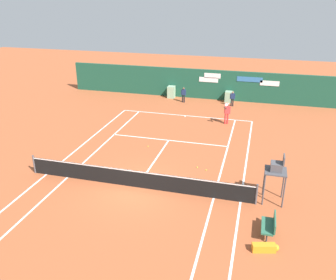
{
  "coord_description": "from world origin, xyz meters",
  "views": [
    {
      "loc": [
        5.68,
        -14.82,
        9.39
      ],
      "look_at": [
        0.43,
        4.62,
        0.8
      ],
      "focal_mm": 37.59,
      "sensor_mm": 36.0,
      "label": 1
    }
  ],
  "objects_px": {
    "equipment_bag": "(266,248)",
    "tennis_ball_by_sideline": "(148,146)",
    "ball_kid_centre_post": "(232,98)",
    "tennis_ball_mid_court": "(197,167)",
    "player_bench": "(270,225)",
    "ball_kid_left_post": "(183,94)",
    "tennis_ball_near_service_line": "(206,170)",
    "player_on_baseline": "(227,112)",
    "umpire_chair": "(276,170)"
  },
  "relations": [
    {
      "from": "tennis_ball_near_service_line",
      "to": "umpire_chair",
      "type": "bearing_deg",
      "value": -32.11
    },
    {
      "from": "umpire_chair",
      "to": "tennis_ball_mid_court",
      "type": "height_order",
      "value": "umpire_chair"
    },
    {
      "from": "umpire_chair",
      "to": "player_bench",
      "type": "bearing_deg",
      "value": 177.08
    },
    {
      "from": "ball_kid_centre_post",
      "to": "tennis_ball_by_sideline",
      "type": "height_order",
      "value": "ball_kid_centre_post"
    },
    {
      "from": "ball_kid_left_post",
      "to": "tennis_ball_mid_court",
      "type": "bearing_deg",
      "value": 113.23
    },
    {
      "from": "equipment_bag",
      "to": "ball_kid_centre_post",
      "type": "distance_m",
      "value": 18.81
    },
    {
      "from": "tennis_ball_near_service_line",
      "to": "ball_kid_left_post",
      "type": "bearing_deg",
      "value": 108.38
    },
    {
      "from": "umpire_chair",
      "to": "player_on_baseline",
      "type": "xyz_separation_m",
      "value": [
        -3.36,
        10.15,
        -0.68
      ]
    },
    {
      "from": "equipment_bag",
      "to": "tennis_ball_mid_court",
      "type": "xyz_separation_m",
      "value": [
        -3.9,
        6.19,
        -0.13
      ]
    },
    {
      "from": "umpire_chair",
      "to": "player_on_baseline",
      "type": "distance_m",
      "value": 10.72
    },
    {
      "from": "player_bench",
      "to": "ball_kid_left_post",
      "type": "xyz_separation_m",
      "value": [
        -7.63,
        17.48,
        0.29
      ]
    },
    {
      "from": "ball_kid_centre_post",
      "to": "tennis_ball_by_sideline",
      "type": "xyz_separation_m",
      "value": [
        -4.4,
        -10.27,
        -0.73
      ]
    },
    {
      "from": "umpire_chair",
      "to": "player_bench",
      "type": "relative_size",
      "value": 2.04
    },
    {
      "from": "ball_kid_centre_post",
      "to": "tennis_ball_mid_court",
      "type": "height_order",
      "value": "ball_kid_centre_post"
    },
    {
      "from": "tennis_ball_mid_court",
      "to": "tennis_ball_near_service_line",
      "type": "distance_m",
      "value": 0.57
    },
    {
      "from": "player_bench",
      "to": "equipment_bag",
      "type": "bearing_deg",
      "value": 174.31
    },
    {
      "from": "tennis_ball_by_sideline",
      "to": "equipment_bag",
      "type": "bearing_deg",
      "value": -47.62
    },
    {
      "from": "ball_kid_centre_post",
      "to": "tennis_ball_by_sideline",
      "type": "distance_m",
      "value": 11.2
    },
    {
      "from": "ball_kid_centre_post",
      "to": "tennis_ball_by_sideline",
      "type": "bearing_deg",
      "value": 71.62
    },
    {
      "from": "player_bench",
      "to": "ball_kid_left_post",
      "type": "distance_m",
      "value": 19.07
    },
    {
      "from": "player_on_baseline",
      "to": "tennis_ball_mid_court",
      "type": "distance_m",
      "value": 7.8
    },
    {
      "from": "player_bench",
      "to": "umpire_chair",
      "type": "bearing_deg",
      "value": -2.92
    },
    {
      "from": "tennis_ball_near_service_line",
      "to": "tennis_ball_by_sideline",
      "type": "xyz_separation_m",
      "value": [
        -4.19,
        2.27,
        0.0
      ]
    },
    {
      "from": "player_on_baseline",
      "to": "tennis_ball_near_service_line",
      "type": "height_order",
      "value": "player_on_baseline"
    },
    {
      "from": "player_bench",
      "to": "ball_kid_centre_post",
      "type": "bearing_deg",
      "value": 10.52
    },
    {
      "from": "umpire_chair",
      "to": "player_bench",
      "type": "distance_m",
      "value": 2.93
    },
    {
      "from": "player_on_baseline",
      "to": "ball_kid_centre_post",
      "type": "distance_m",
      "value": 4.64
    },
    {
      "from": "player_bench",
      "to": "player_on_baseline",
      "type": "relative_size",
      "value": 0.65
    },
    {
      "from": "ball_kid_centre_post",
      "to": "tennis_ball_near_service_line",
      "type": "bearing_deg",
      "value": 93.84
    },
    {
      "from": "umpire_chair",
      "to": "tennis_ball_by_sideline",
      "type": "height_order",
      "value": "umpire_chair"
    },
    {
      "from": "equipment_bag",
      "to": "tennis_ball_by_sideline",
      "type": "height_order",
      "value": "equipment_bag"
    },
    {
      "from": "umpire_chair",
      "to": "player_on_baseline",
      "type": "bearing_deg",
      "value": 18.33
    },
    {
      "from": "tennis_ball_mid_court",
      "to": "umpire_chair",
      "type": "bearing_deg",
      "value": -30.6
    },
    {
      "from": "umpire_chair",
      "to": "tennis_ball_mid_court",
      "type": "distance_m",
      "value": 5.08
    },
    {
      "from": "equipment_bag",
      "to": "player_on_baseline",
      "type": "relative_size",
      "value": 0.57
    },
    {
      "from": "tennis_ball_near_service_line",
      "to": "tennis_ball_by_sideline",
      "type": "bearing_deg",
      "value": 151.57
    },
    {
      "from": "umpire_chair",
      "to": "ball_kid_centre_post",
      "type": "distance_m",
      "value": 15.2
    },
    {
      "from": "tennis_ball_mid_court",
      "to": "tennis_ball_by_sideline",
      "type": "distance_m",
      "value": 4.19
    },
    {
      "from": "ball_kid_left_post",
      "to": "tennis_ball_mid_court",
      "type": "distance_m",
      "value": 12.89
    },
    {
      "from": "umpire_chair",
      "to": "ball_kid_centre_post",
      "type": "bearing_deg",
      "value": 12.88
    },
    {
      "from": "umpire_chair",
      "to": "equipment_bag",
      "type": "relative_size",
      "value": 2.32
    },
    {
      "from": "player_bench",
      "to": "equipment_bag",
      "type": "height_order",
      "value": "player_bench"
    },
    {
      "from": "player_on_baseline",
      "to": "equipment_bag",
      "type": "bearing_deg",
      "value": 81.4
    },
    {
      "from": "tennis_ball_near_service_line",
      "to": "player_bench",
      "type": "bearing_deg",
      "value": -55.0
    },
    {
      "from": "ball_kid_left_post",
      "to": "equipment_bag",
      "type": "bearing_deg",
      "value": 118.97
    },
    {
      "from": "tennis_ball_by_sideline",
      "to": "ball_kid_left_post",
      "type": "bearing_deg",
      "value": 89.87
    },
    {
      "from": "equipment_bag",
      "to": "tennis_ball_by_sideline",
      "type": "bearing_deg",
      "value": 132.38
    },
    {
      "from": "tennis_ball_mid_court",
      "to": "ball_kid_left_post",
      "type": "bearing_deg",
      "value": 106.35
    },
    {
      "from": "player_bench",
      "to": "tennis_ball_by_sideline",
      "type": "bearing_deg",
      "value": 46.69
    },
    {
      "from": "umpire_chair",
      "to": "tennis_ball_by_sideline",
      "type": "xyz_separation_m",
      "value": [
        -7.79,
        4.53,
        -1.63
      ]
    }
  ]
}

